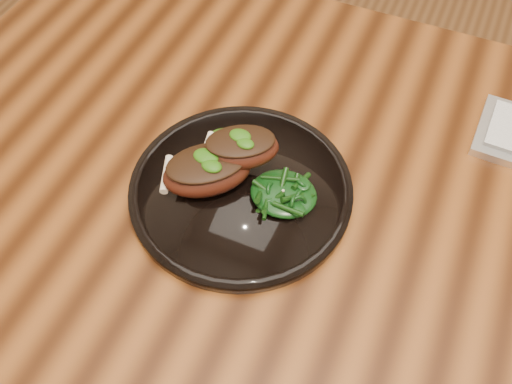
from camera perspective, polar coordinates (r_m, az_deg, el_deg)
desk at (r=0.80m, az=18.81°, el=-8.28°), size 1.60×0.80×0.75m
plate at (r=0.72m, az=-1.51°, el=0.23°), size 0.28×0.28×0.02m
lamb_chop_front at (r=0.71m, az=-4.97°, el=2.22°), size 0.13×0.13×0.05m
lamb_chop_back at (r=0.71m, az=-1.60°, el=4.48°), size 0.11×0.10×0.04m
herb_smear at (r=0.76m, az=-2.08°, el=4.88°), size 0.08×0.05×0.00m
greens_heap at (r=0.70m, az=2.79°, el=0.11°), size 0.08×0.08×0.03m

